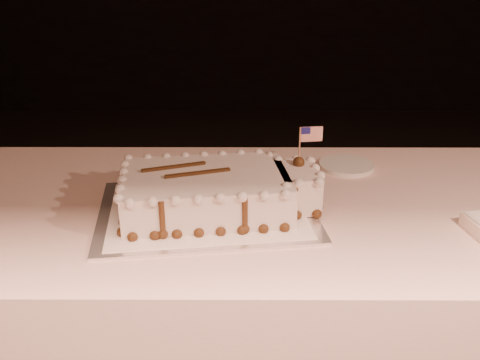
{
  "coord_description": "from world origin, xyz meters",
  "views": [
    {
      "loc": [
        -0.15,
        -0.6,
        1.34
      ],
      "look_at": [
        -0.16,
        0.55,
        0.84
      ],
      "focal_mm": 40.0,
      "sensor_mm": 36.0,
      "label": 1
    }
  ],
  "objects_px": {
    "banquet_table": "(297,324)",
    "cake_board": "(207,211)",
    "sheet_cake": "(217,191)",
    "side_plate": "(347,165)"
  },
  "relations": [
    {
      "from": "cake_board",
      "to": "sheet_cake",
      "type": "distance_m",
      "value": 0.06
    },
    {
      "from": "cake_board",
      "to": "sheet_cake",
      "type": "bearing_deg",
      "value": 0.49
    },
    {
      "from": "cake_board",
      "to": "sheet_cake",
      "type": "xyz_separation_m",
      "value": [
        0.03,
        0.0,
        0.05
      ]
    },
    {
      "from": "banquet_table",
      "to": "cake_board",
      "type": "xyz_separation_m",
      "value": [
        -0.24,
        -0.05,
        0.38
      ]
    },
    {
      "from": "banquet_table",
      "to": "sheet_cake",
      "type": "bearing_deg",
      "value": -166.59
    },
    {
      "from": "banquet_table",
      "to": "cake_board",
      "type": "distance_m",
      "value": 0.45
    },
    {
      "from": "sheet_cake",
      "to": "side_plate",
      "type": "bearing_deg",
      "value": 38.22
    },
    {
      "from": "cake_board",
      "to": "banquet_table",
      "type": "bearing_deg",
      "value": 5.33
    },
    {
      "from": "side_plate",
      "to": "cake_board",
      "type": "bearing_deg",
      "value": -143.39
    },
    {
      "from": "sheet_cake",
      "to": "side_plate",
      "type": "relative_size",
      "value": 3.1
    }
  ]
}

